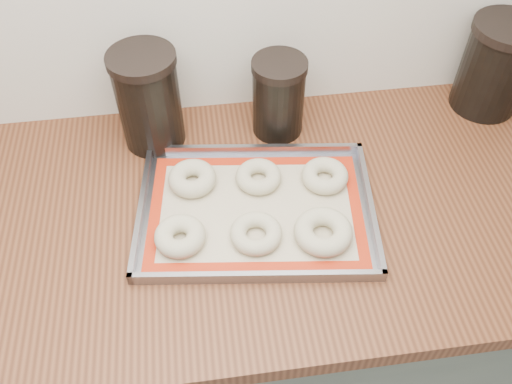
{
  "coord_description": "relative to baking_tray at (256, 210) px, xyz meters",
  "views": [
    {
      "loc": [
        -0.32,
        1.0,
        1.74
      ],
      "look_at": [
        -0.23,
        1.66,
        0.96
      ],
      "focal_mm": 38.0,
      "sensor_mm": 36.0,
      "label": 1
    }
  ],
  "objects": [
    {
      "name": "bagel_front_right",
      "position": [
        0.12,
        -0.08,
        0.02
      ],
      "size": [
        0.14,
        0.14,
        0.04
      ],
      "primitive_type": "torus",
      "rotation": [
        0.0,
        0.0,
        -0.3
      ],
      "color": "beige",
      "rests_on": "baking_mat"
    },
    {
      "name": "countertop",
      "position": [
        0.23,
        0.01,
        -0.03
      ],
      "size": [
        3.06,
        0.68,
        0.04
      ],
      "primitive_type": "cube",
      "color": "brown",
      "rests_on": "cabinet"
    },
    {
      "name": "canister_left",
      "position": [
        -0.19,
        0.24,
        0.1
      ],
      "size": [
        0.14,
        0.14,
        0.22
      ],
      "color": "black",
      "rests_on": "countertop"
    },
    {
      "name": "bagel_back_right",
      "position": [
        0.15,
        0.06,
        0.01
      ],
      "size": [
        0.12,
        0.12,
        0.03
      ],
      "primitive_type": "torus",
      "rotation": [
        0.0,
        0.0,
        -0.24
      ],
      "color": "beige",
      "rests_on": "baking_mat"
    },
    {
      "name": "bagel_back_left",
      "position": [
        -0.12,
        0.09,
        0.02
      ],
      "size": [
        0.1,
        0.1,
        0.04
      ],
      "primitive_type": "torus",
      "rotation": [
        0.0,
        0.0,
        -0.02
      ],
      "color": "beige",
      "rests_on": "baking_mat"
    },
    {
      "name": "baking_mat",
      "position": [
        -0.0,
        0.0,
        -0.0
      ],
      "size": [
        0.45,
        0.34,
        0.0
      ],
      "rotation": [
        0.0,
        0.0,
        -0.12
      ],
      "color": "#C6B793",
      "rests_on": "baking_tray"
    },
    {
      "name": "bagel_front_left",
      "position": [
        -0.15,
        -0.06,
        0.02
      ],
      "size": [
        0.1,
        0.1,
        0.04
      ],
      "primitive_type": "torus",
      "rotation": [
        0.0,
        0.0,
        0.03
      ],
      "color": "beige",
      "rests_on": "baking_mat"
    },
    {
      "name": "baking_tray",
      "position": [
        0.0,
        0.0,
        0.0
      ],
      "size": [
        0.5,
        0.38,
        0.03
      ],
      "rotation": [
        0.0,
        0.0,
        -0.12
      ],
      "color": "gray",
      "rests_on": "countertop"
    },
    {
      "name": "bagel_back_mid",
      "position": [
        0.02,
        0.07,
        0.01
      ],
      "size": [
        0.11,
        0.11,
        0.03
      ],
      "primitive_type": "torus",
      "rotation": [
        0.0,
        0.0,
        -0.22
      ],
      "color": "beige",
      "rests_on": "baking_mat"
    },
    {
      "name": "canister_mid",
      "position": [
        0.08,
        0.24,
        0.08
      ],
      "size": [
        0.12,
        0.12,
        0.18
      ],
      "color": "black",
      "rests_on": "countertop"
    },
    {
      "name": "canister_right",
      "position": [
        0.58,
        0.25,
        0.1
      ],
      "size": [
        0.16,
        0.16,
        0.21
      ],
      "color": "black",
      "rests_on": "countertop"
    },
    {
      "name": "bagel_front_mid",
      "position": [
        -0.01,
        -0.07,
        0.01
      ],
      "size": [
        0.12,
        0.12,
        0.03
      ],
      "primitive_type": "torus",
      "rotation": [
        0.0,
        0.0,
        0.2
      ],
      "color": "beige",
      "rests_on": "baking_mat"
    },
    {
      "name": "cabinet",
      "position": [
        0.23,
        0.01,
        -0.48
      ],
      "size": [
        3.0,
        0.65,
        0.86
      ],
      "primitive_type": "cube",
      "color": "slate",
      "rests_on": "floor"
    }
  ]
}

